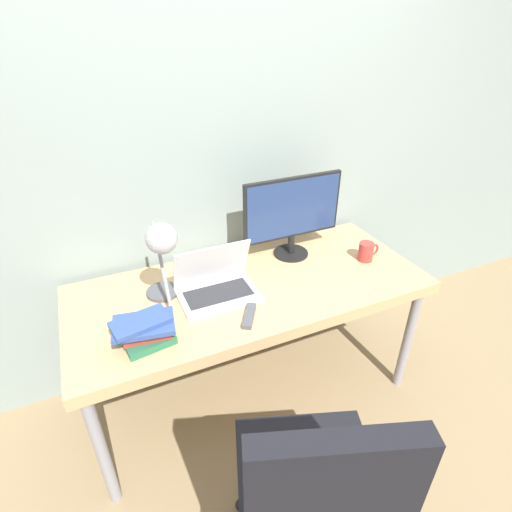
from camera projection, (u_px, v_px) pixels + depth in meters
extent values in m
plane|color=#937A56|center=(281.00, 441.00, 2.03)|extent=(12.00, 12.00, 0.00)
cube|color=gray|center=(215.00, 147.00, 2.00)|extent=(8.00, 0.05, 2.60)
cube|color=tan|center=(251.00, 290.00, 1.96)|extent=(1.73, 0.74, 0.06)
cylinder|color=gray|center=(102.00, 451.00, 1.62)|extent=(0.05, 0.05, 0.68)
cylinder|color=gray|center=(408.00, 339.00, 2.19)|extent=(0.05, 0.05, 0.68)
cylinder|color=gray|center=(89.00, 352.00, 2.11)|extent=(0.05, 0.05, 0.68)
cylinder|color=gray|center=(342.00, 281.00, 2.68)|extent=(0.05, 0.05, 0.68)
cube|color=silver|center=(218.00, 295.00, 1.86)|extent=(0.36, 0.25, 0.02)
cube|color=#2D2D33|center=(218.00, 293.00, 1.86)|extent=(0.31, 0.15, 0.00)
cube|color=silver|center=(212.00, 264.00, 1.86)|extent=(0.36, 0.10, 0.23)
cube|color=black|center=(212.00, 265.00, 1.86)|extent=(0.32, 0.08, 0.20)
cylinder|color=black|center=(291.00, 253.00, 2.20)|extent=(0.19, 0.19, 0.01)
cylinder|color=black|center=(291.00, 243.00, 2.17)|extent=(0.04, 0.04, 0.11)
cube|color=black|center=(293.00, 208.00, 2.07)|extent=(0.55, 0.02, 0.33)
cube|color=navy|center=(294.00, 208.00, 2.06)|extent=(0.53, 0.00, 0.31)
cylinder|color=#4C4C51|center=(163.00, 292.00, 1.88)|extent=(0.15, 0.15, 0.02)
cylinder|color=#99999E|center=(162.00, 267.00, 1.72)|extent=(0.02, 0.18, 0.37)
sphere|color=#B2B2B7|center=(162.00, 238.00, 1.57)|extent=(0.13, 0.13, 0.13)
sphere|color=black|center=(310.00, 475.00, 1.85)|extent=(0.05, 0.05, 0.05)
cylinder|color=black|center=(306.00, 507.00, 1.73)|extent=(0.20, 0.25, 0.03)
sphere|color=black|center=(241.00, 505.00, 1.74)|extent=(0.05, 0.05, 0.05)
cube|color=black|center=(308.00, 484.00, 1.39)|extent=(0.63, 0.64, 0.09)
cube|color=black|center=(332.00, 501.00, 1.05)|extent=(0.46, 0.22, 0.51)
cube|color=#286B47|center=(146.00, 335.00, 1.61)|extent=(0.22, 0.22, 0.03)
cube|color=#B2382D|center=(147.00, 328.00, 1.61)|extent=(0.20, 0.18, 0.02)
cube|color=#286B47|center=(145.00, 324.00, 1.60)|extent=(0.17, 0.14, 0.02)
cube|color=#334C8C|center=(144.00, 325.00, 1.56)|extent=(0.26, 0.20, 0.02)
cube|color=#334C8C|center=(140.00, 322.00, 1.55)|extent=(0.24, 0.16, 0.02)
cube|color=#4C4C51|center=(249.00, 316.00, 1.73)|extent=(0.12, 0.16, 0.02)
cylinder|color=#B23833|center=(366.00, 252.00, 2.13)|extent=(0.08, 0.08, 0.10)
torus|color=#B23833|center=(373.00, 250.00, 2.14)|extent=(0.07, 0.01, 0.07)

